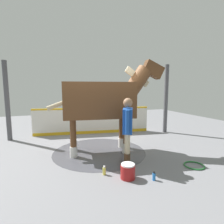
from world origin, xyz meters
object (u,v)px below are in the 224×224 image
bottle_shampoo (104,171)px  hose_coil (194,165)px  handler (128,127)px  horse (103,100)px  bottle_spray (154,176)px  wash_bucket (128,171)px

bottle_shampoo → hose_coil: (0.32, 2.14, -0.07)m
handler → horse: bearing=-49.7°
bottle_spray → bottle_shampoo: bearing=-122.8°
hose_coil → bottle_spray: bearing=-79.3°
hose_coil → bottle_shampoo: bearing=-98.6°
handler → hose_coil: bearing=-177.4°
wash_bucket → bottle_spray: (0.25, 0.46, -0.07)m
wash_bucket → bottle_shampoo: 0.52m
bottle_shampoo → bottle_spray: size_ratio=1.07×
horse → bottle_spray: horse is taller
horse → wash_bucket: bearing=-81.2°
handler → bottle_spray: bearing=128.6°
hose_coil → handler: bearing=-113.3°
horse → hose_coil: bearing=-35.7°
bottle_spray → horse: bearing=-166.5°
handler → bottle_spray: size_ratio=8.87×
wash_bucket → horse: bearing=-179.9°
handler → bottle_shampoo: (0.31, -0.68, -0.83)m
bottle_shampoo → hose_coil: bottle_shampoo is taller
horse → bottle_spray: bearing=-67.8°
horse → wash_bucket: (1.68, 0.00, -1.35)m
horse → bottle_shampoo: 2.01m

